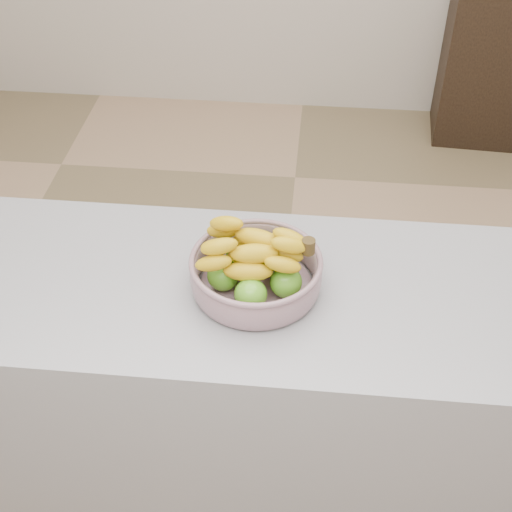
{
  "coord_description": "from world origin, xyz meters",
  "views": [
    {
      "loc": [
        0.1,
        -1.81,
        2.07
      ],
      "look_at": [
        -0.02,
        -0.57,
        1.0
      ],
      "focal_mm": 50.0,
      "sensor_mm": 36.0,
      "label": 1
    }
  ],
  "objects": [
    {
      "name": "cabinet",
      "position": [
        0.97,
        1.78,
        0.43
      ],
      "size": [
        0.5,
        0.41,
        0.85
      ],
      "primitive_type": "cube",
      "rotation": [
        0.0,
        0.0,
        -0.06
      ],
      "color": "black",
      "rests_on": "ground"
    },
    {
      "name": "fruit_bowl",
      "position": [
        -0.02,
        -0.57,
        0.96
      ],
      "size": [
        0.31,
        0.31,
        0.16
      ],
      "rotation": [
        0.0,
        0.0,
        -0.06
      ],
      "color": "#8D98A9",
      "rests_on": "counter"
    },
    {
      "name": "counter",
      "position": [
        0.0,
        -0.57,
        0.45
      ],
      "size": [
        2.0,
        0.6,
        0.9
      ],
      "primitive_type": "cube",
      "color": "gray",
      "rests_on": "ground"
    },
    {
      "name": "ground",
      "position": [
        0.0,
        0.0,
        0.0
      ],
      "size": [
        4.0,
        4.0,
        0.0
      ],
      "primitive_type": "plane",
      "color": "#A08062",
      "rests_on": "ground"
    }
  ]
}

